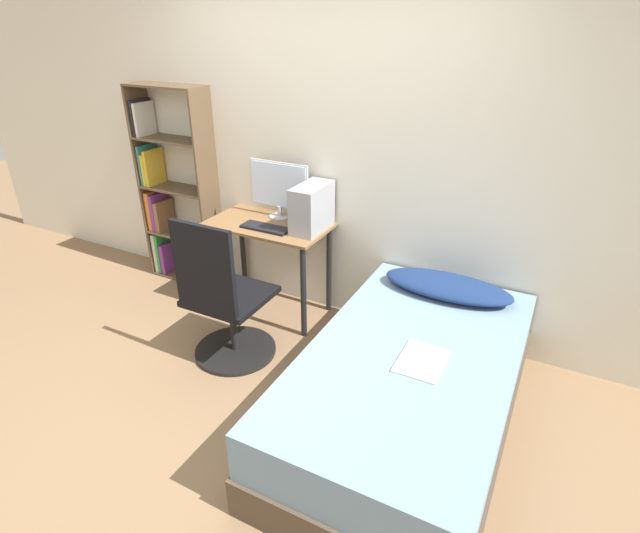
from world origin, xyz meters
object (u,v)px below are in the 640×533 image
object	(u,v)px
bed	(408,389)
pc_tower	(312,208)
monitor	(279,188)
bookshelf	(169,196)
office_chair	(225,309)
keyboard	(266,228)

from	to	relation	value
bed	pc_tower	bearing A→B (deg)	143.22
bed	monitor	bearing A→B (deg)	147.32
bookshelf	pc_tower	bearing A→B (deg)	-3.20
office_chair	bed	size ratio (longest dim) A/B	0.54
office_chair	monitor	size ratio (longest dim) A/B	2.12
monitor	pc_tower	size ratio (longest dim) A/B	1.33
bed	keyboard	bearing A→B (deg)	155.11
bookshelf	office_chair	distance (m)	1.51
office_chair	bed	distance (m)	1.34
office_chair	keyboard	bearing A→B (deg)	93.75
bookshelf	bed	bearing A→B (deg)	-18.98
bed	monitor	distance (m)	1.83
bookshelf	office_chair	size ratio (longest dim) A/B	1.58
pc_tower	bed	bearing A→B (deg)	-36.78
bookshelf	pc_tower	world-z (taller)	bookshelf
office_chair	monitor	distance (m)	1.06
bookshelf	keyboard	size ratio (longest dim) A/B	4.53
bed	keyboard	size ratio (longest dim) A/B	5.29
bookshelf	monitor	world-z (taller)	bookshelf
office_chair	monitor	xyz separation A→B (m)	(-0.08, 0.87, 0.60)
bed	keyboard	world-z (taller)	keyboard
monitor	bed	bearing A→B (deg)	-32.68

